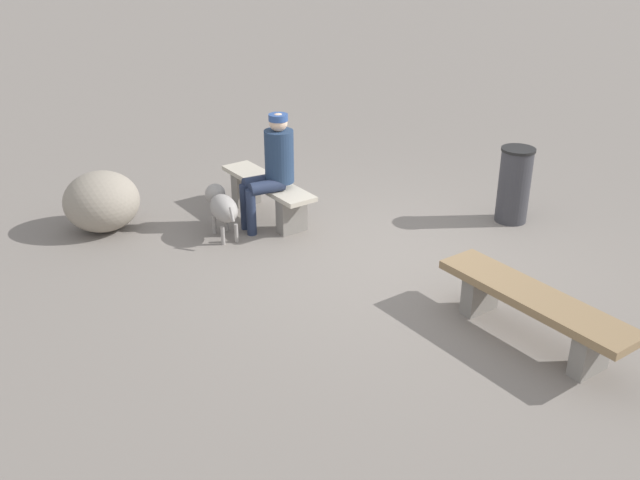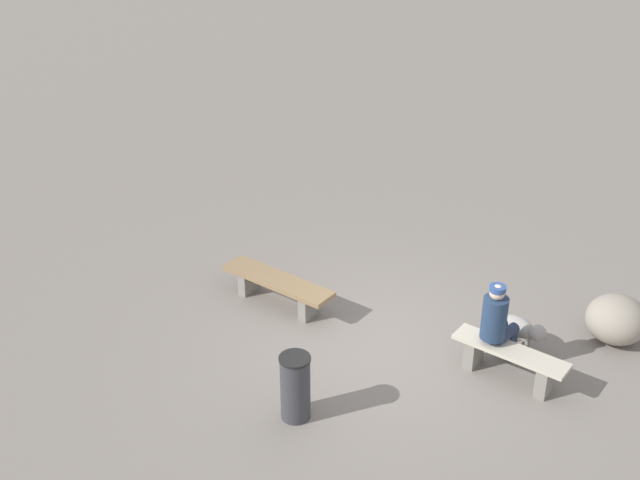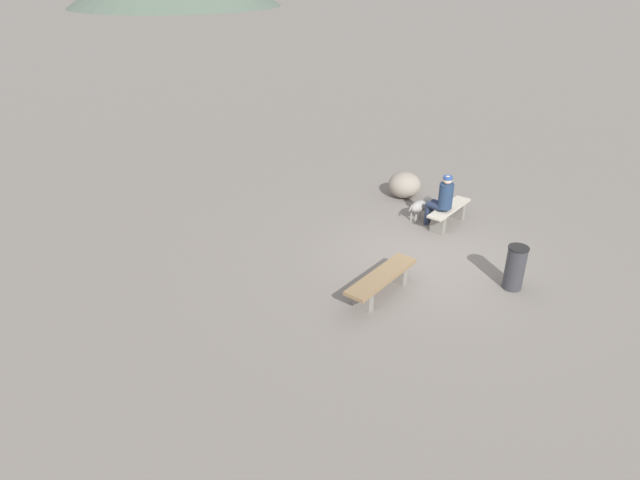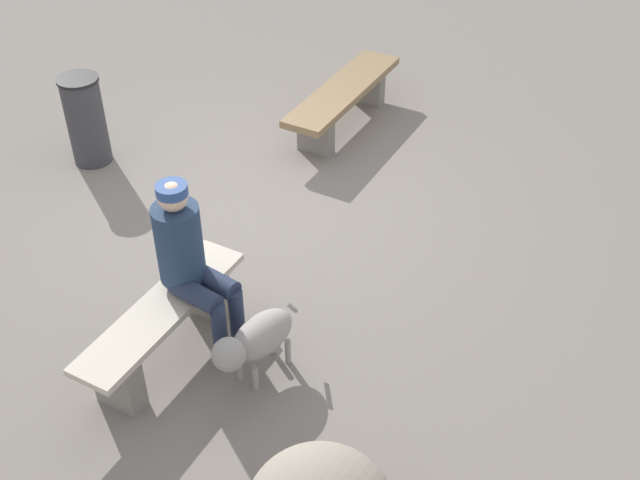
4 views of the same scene
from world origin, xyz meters
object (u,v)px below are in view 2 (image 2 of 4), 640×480
Objects in this scene: trash_bin at (295,387)px; dog at (522,328)px; bench_left at (278,286)px; seated_person at (497,320)px; bench_right at (509,359)px; boulder at (617,319)px.

dog is at bearing 52.05° from trash_bin.
bench_left is 1.42× the size of seated_person.
seated_person is 1.77× the size of dog.
bench_left is 3.59m from bench_right.
seated_person is 1.99m from boulder.
seated_person reaches higher than bench_right.
bench_right reaches higher than bench_left.
seated_person is 2.80m from trash_bin.
bench_right is at bearing 6.82° from bench_left.
seated_person reaches higher than trash_bin.
bench_left is at bearing -163.15° from boulder.
bench_right is 0.70m from dog.
trash_bin is at bearing -45.58° from bench_left.
boulder is (1.32, 1.43, -0.42)m from seated_person.
boulder is (1.10, 0.86, -0.02)m from dog.
trash_bin is at bearing -107.14° from dog.
bench_right is 2.87m from trash_bin.
dog is (3.56, 0.55, 0.04)m from bench_left.
trash_bin is 4.74m from boulder.
trash_bin reaches higher than bench_right.
seated_person is (-0.25, 0.12, 0.46)m from bench_right.
bench_right is 1.89m from boulder.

